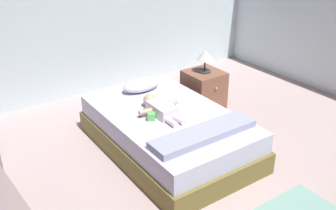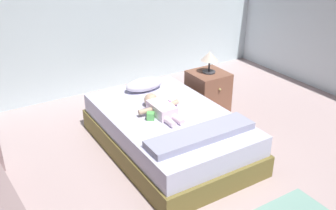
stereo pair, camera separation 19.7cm
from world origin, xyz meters
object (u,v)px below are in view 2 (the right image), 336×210
(baby, at_px, (160,108))
(toothbrush, at_px, (172,103))
(nightstand, at_px, (208,91))
(bed, at_px, (168,132))
(lamp, at_px, (210,57))
(pillow, at_px, (144,84))
(toy_block, at_px, (151,116))

(baby, xyz_separation_m, toothbrush, (0.24, 0.13, -0.05))
(toothbrush, bearing_deg, nightstand, 25.60)
(bed, distance_m, lamp, 1.26)
(baby, relative_size, toothbrush, 3.93)
(pillow, xyz_separation_m, toy_block, (-0.31, -0.71, -0.04))
(toothbrush, relative_size, lamp, 0.56)
(lamp, xyz_separation_m, toy_block, (-1.21, -0.60, -0.25))
(toy_block, bearing_deg, bed, 5.77)
(nightstand, bearing_deg, baby, -153.60)
(baby, bearing_deg, bed, -39.43)
(nightstand, xyz_separation_m, lamp, (0.00, 0.00, 0.48))
(pillow, bearing_deg, toy_block, -113.33)
(bed, distance_m, baby, 0.31)
(lamp, relative_size, toy_block, 2.65)
(baby, bearing_deg, lamp, 26.40)
(nightstand, distance_m, lamp, 0.48)
(bed, xyz_separation_m, toy_block, (-0.23, -0.02, 0.27))
(bed, relative_size, lamp, 6.87)
(toothbrush, xyz_separation_m, lamp, (0.82, 0.39, 0.28))
(nightstand, height_order, toy_block, nightstand)
(baby, height_order, toothbrush, baby)
(pillow, distance_m, toy_block, 0.78)
(lamp, distance_m, toy_block, 1.38)
(baby, distance_m, toy_block, 0.18)
(bed, height_order, baby, baby)
(bed, relative_size, baby, 3.09)
(toothbrush, bearing_deg, toy_block, -151.91)
(bed, xyz_separation_m, nightstand, (0.99, 0.58, 0.05))
(baby, xyz_separation_m, lamp, (1.06, 0.52, 0.23))
(nightstand, height_order, lamp, lamp)
(toothbrush, height_order, lamp, lamp)
(nightstand, bearing_deg, toy_block, -153.58)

